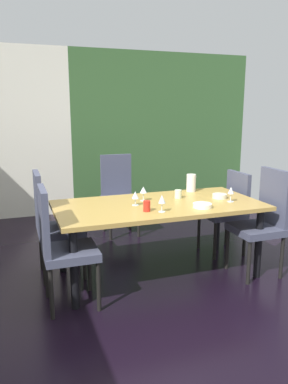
{
  "coord_description": "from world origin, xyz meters",
  "views": [
    {
      "loc": [
        -1.1,
        -2.9,
        1.64
      ],
      "look_at": [
        0.09,
        0.46,
        0.85
      ],
      "focal_mm": 35.0,
      "sensor_mm": 36.0,
      "label": 1
    }
  ],
  "objects_px": {
    "wine_glass_right": "(162,200)",
    "serving_bowl_corner": "(202,205)",
    "chair_left_far": "(51,220)",
    "chair_left_near": "(60,242)",
    "serving_bowl_near_shelf": "(220,196)",
    "pitcher_rear": "(191,183)",
    "chair_right_near": "(264,218)",
    "cup_south": "(147,206)",
    "chair_head_far": "(119,191)",
    "dining_table": "(158,211)",
    "cup_front": "(178,194)",
    "wine_glass_left": "(143,190)",
    "chair_right_far": "(228,207)",
    "wine_glass_near_window": "(135,196)",
    "wine_glass_center": "(231,191)"
  },
  "relations": [
    {
      "from": "wine_glass_right",
      "to": "serving_bowl_corner",
      "type": "xyz_separation_m",
      "value": [
        0.42,
        0.01,
        -0.09
      ]
    },
    {
      "from": "chair_left_far",
      "to": "chair_left_near",
      "type": "distance_m",
      "value": 0.63
    },
    {
      "from": "serving_bowl_near_shelf",
      "to": "pitcher_rear",
      "type": "xyz_separation_m",
      "value": [
        -0.13,
        0.39,
        0.08
      ]
    },
    {
      "from": "chair_right_near",
      "to": "pitcher_rear",
      "type": "height_order",
      "value": "chair_right_near"
    },
    {
      "from": "cup_south",
      "to": "serving_bowl_near_shelf",
      "type": "bearing_deg",
      "value": 14.54
    },
    {
      "from": "chair_head_far",
      "to": "serving_bowl_near_shelf",
      "type": "relative_size",
      "value": 7.04
    },
    {
      "from": "chair_left_near",
      "to": "cup_south",
      "type": "xyz_separation_m",
      "value": [
        0.79,
        0.08,
        0.22
      ]
    },
    {
      "from": "dining_table",
      "to": "chair_right_near",
      "type": "relative_size",
      "value": 1.88
    },
    {
      "from": "serving_bowl_near_shelf",
      "to": "cup_front",
      "type": "distance_m",
      "value": 0.43
    },
    {
      "from": "chair_left_near",
      "to": "wine_glass_right",
      "type": "relative_size",
      "value": 6.58
    },
    {
      "from": "serving_bowl_near_shelf",
      "to": "serving_bowl_corner",
      "type": "bearing_deg",
      "value": -141.51
    },
    {
      "from": "wine_glass_left",
      "to": "cup_front",
      "type": "xyz_separation_m",
      "value": [
        0.38,
        -0.01,
        -0.06
      ]
    },
    {
      "from": "wine_glass_left",
      "to": "cup_front",
      "type": "relative_size",
      "value": 1.66
    },
    {
      "from": "dining_table",
      "to": "chair_right_far",
      "type": "relative_size",
      "value": 2.14
    },
    {
      "from": "serving_bowl_near_shelf",
      "to": "cup_front",
      "type": "height_order",
      "value": "cup_front"
    },
    {
      "from": "chair_right_near",
      "to": "wine_glass_near_window",
      "type": "bearing_deg",
      "value": 75.39
    },
    {
      "from": "chair_left_far",
      "to": "wine_glass_center",
      "type": "relative_size",
      "value": 6.98
    },
    {
      "from": "chair_left_near",
      "to": "chair_right_near",
      "type": "height_order",
      "value": "chair_right_near"
    },
    {
      "from": "wine_glass_center",
      "to": "wine_glass_near_window",
      "type": "distance_m",
      "value": 0.96
    },
    {
      "from": "cup_front",
      "to": "wine_glass_right",
      "type": "bearing_deg",
      "value": -129.55
    },
    {
      "from": "chair_right_near",
      "to": "pitcher_rear",
      "type": "xyz_separation_m",
      "value": [
        -0.46,
        0.71,
        0.26
      ]
    },
    {
      "from": "chair_head_far",
      "to": "wine_glass_left",
      "type": "bearing_deg",
      "value": 85.88
    },
    {
      "from": "chair_left_near",
      "to": "chair_head_far",
      "type": "bearing_deg",
      "value": 150.22
    },
    {
      "from": "chair_left_far",
      "to": "chair_head_far",
      "type": "relative_size",
      "value": 1.01
    },
    {
      "from": "wine_glass_center",
      "to": "cup_south",
      "type": "distance_m",
      "value": 0.91
    },
    {
      "from": "dining_table",
      "to": "chair_head_far",
      "type": "bearing_deg",
      "value": 90.51
    },
    {
      "from": "chair_left_near",
      "to": "cup_front",
      "type": "relative_size",
      "value": 11.87
    },
    {
      "from": "chair_head_far",
      "to": "cup_south",
      "type": "height_order",
      "value": "chair_head_far"
    },
    {
      "from": "wine_glass_right",
      "to": "wine_glass_near_window",
      "type": "relative_size",
      "value": 1.15
    },
    {
      "from": "wine_glass_right",
      "to": "chair_left_far",
      "type": "bearing_deg",
      "value": 146.31
    },
    {
      "from": "chair_right_far",
      "to": "wine_glass_near_window",
      "type": "relative_size",
      "value": 6.84
    },
    {
      "from": "dining_table",
      "to": "serving_bowl_near_shelf",
      "type": "distance_m",
      "value": 0.69
    },
    {
      "from": "chair_left_far",
      "to": "chair_left_near",
      "type": "relative_size",
      "value": 1.02
    },
    {
      "from": "chair_head_far",
      "to": "wine_glass_right",
      "type": "bearing_deg",
      "value": 87.54
    },
    {
      "from": "wine_glass_right",
      "to": "cup_south",
      "type": "relative_size",
      "value": 1.61
    },
    {
      "from": "cup_front",
      "to": "pitcher_rear",
      "type": "relative_size",
      "value": 0.44
    },
    {
      "from": "chair_head_far",
      "to": "serving_bowl_corner",
      "type": "distance_m",
      "value": 1.74
    },
    {
      "from": "chair_head_far",
      "to": "wine_glass_near_window",
      "type": "bearing_deg",
      "value": 80.91
    },
    {
      "from": "chair_left_far",
      "to": "wine_glass_left",
      "type": "relative_size",
      "value": 7.32
    },
    {
      "from": "chair_left_far",
      "to": "serving_bowl_near_shelf",
      "type": "height_order",
      "value": "chair_left_far"
    },
    {
      "from": "chair_left_near",
      "to": "wine_glass_right",
      "type": "bearing_deg",
      "value": 91.3
    },
    {
      "from": "wine_glass_center",
      "to": "chair_right_far",
      "type": "bearing_deg",
      "value": 59.44
    },
    {
      "from": "wine_glass_near_window",
      "to": "pitcher_rear",
      "type": "bearing_deg",
      "value": 26.03
    },
    {
      "from": "chair_right_far",
      "to": "wine_glass_center",
      "type": "relative_size",
      "value": 6.19
    },
    {
      "from": "dining_table",
      "to": "chair_left_far",
      "type": "xyz_separation_m",
      "value": [
        -1.0,
        0.32,
        -0.09
      ]
    },
    {
      "from": "dining_table",
      "to": "chair_left_far",
      "type": "height_order",
      "value": "chair_left_far"
    },
    {
      "from": "wine_glass_right",
      "to": "chair_right_far",
      "type": "bearing_deg",
      "value": 29.58
    },
    {
      "from": "wine_glass_right",
      "to": "cup_front",
      "type": "bearing_deg",
      "value": 50.45
    },
    {
      "from": "chair_head_far",
      "to": "cup_front",
      "type": "distance_m",
      "value": 1.32
    },
    {
      "from": "dining_table",
      "to": "pitcher_rear",
      "type": "height_order",
      "value": "pitcher_rear"
    }
  ]
}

